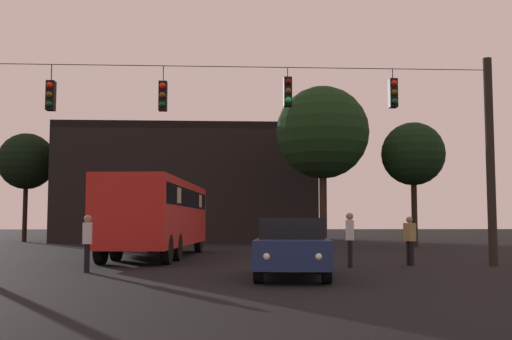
{
  "coord_description": "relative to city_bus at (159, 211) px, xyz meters",
  "views": [
    {
      "loc": [
        -0.18,
        -5.39,
        1.43
      ],
      "look_at": [
        1.1,
        19.02,
        3.48
      ],
      "focal_mm": 43.2,
      "sensor_mm": 36.0,
      "label": 1
    }
  ],
  "objects": [
    {
      "name": "overhead_signal_span",
      "position": [
        2.76,
        -5.38,
        2.16
      ],
      "size": [
        17.36,
        0.44,
        6.84
      ],
      "color": "black",
      "rests_on": "ground"
    },
    {
      "name": "car_near_right",
      "position": [
        4.37,
        -9.2,
        -1.07
      ],
      "size": [
        2.24,
        4.47,
        1.52
      ],
      "color": "navy",
      "rests_on": "ground"
    },
    {
      "name": "tree_behind_building",
      "position": [
        8.27,
        9.77,
        4.64
      ],
      "size": [
        5.32,
        5.32,
        9.19
      ],
      "color": "#2D2116",
      "rests_on": "ground"
    },
    {
      "name": "pedestrian_crossing_right",
      "position": [
        -1.23,
        -7.28,
        -0.96
      ],
      "size": [
        0.28,
        0.39,
        1.62
      ],
      "color": "black",
      "rests_on": "ground"
    },
    {
      "name": "corner_building",
      "position": [
        0.06,
        22.19,
        2.19
      ],
      "size": [
        17.75,
        13.1,
        8.11
      ],
      "color": "black",
      "rests_on": "ground"
    },
    {
      "name": "city_bus",
      "position": [
        0.0,
        0.0,
        0.0
      ],
      "size": [
        3.46,
        11.18,
        3.0
      ],
      "color": "#B21E19",
      "rests_on": "ground"
    },
    {
      "name": "pedestrian_crossing_left",
      "position": [
        8.7,
        -5.06,
        -0.97
      ],
      "size": [
        0.36,
        0.42,
        1.6
      ],
      "color": "black",
      "rests_on": "ground"
    },
    {
      "name": "tree_right_far",
      "position": [
        -11.42,
        19.36,
        3.81
      ],
      "size": [
        3.99,
        3.99,
        7.7
      ],
      "color": "black",
      "rests_on": "ground"
    },
    {
      "name": "pedestrian_crossing_center",
      "position": [
        6.6,
        -5.7,
        -0.9
      ],
      "size": [
        0.33,
        0.41,
        1.7
      ],
      "color": "black",
      "rests_on": "ground"
    },
    {
      "name": "ground_plane",
      "position": [
        2.8,
        4.9,
        -1.87
      ],
      "size": [
        168.0,
        168.0,
        0.0
      ],
      "primitive_type": "plane",
      "color": "black",
      "rests_on": "ground"
    },
    {
      "name": "tree_left_silhouette",
      "position": [
        13.52,
        9.72,
        3.42
      ],
      "size": [
        3.64,
        3.64,
        7.14
      ],
      "color": "black",
      "rests_on": "ground"
    }
  ]
}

